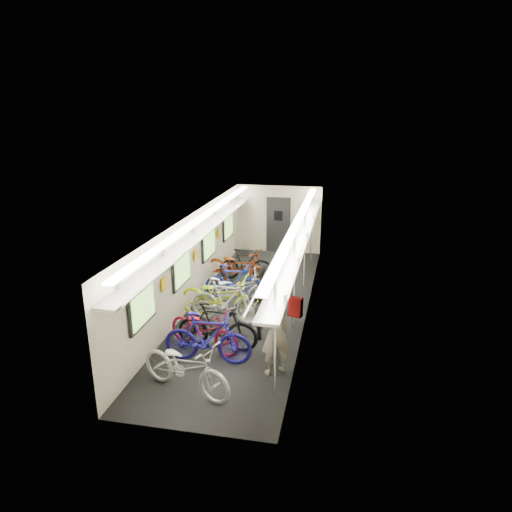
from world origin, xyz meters
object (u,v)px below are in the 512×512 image
at_px(bicycle_0, 186,367).
at_px(passenger_mid, 265,302).
at_px(passenger_near, 275,335).
at_px(bicycle_1, 208,338).
at_px(backpack, 296,307).

distance_m(bicycle_0, passenger_mid, 2.59).
bearing_deg(passenger_near, passenger_mid, -108.72).
xyz_separation_m(bicycle_1, passenger_mid, (0.93, 1.30, 0.32)).
bearing_deg(backpack, passenger_near, -117.60).
relative_size(bicycle_1, passenger_mid, 1.05).
bearing_deg(passenger_mid, bicycle_0, 74.13).
bearing_deg(passenger_mid, passenger_near, 115.27).
distance_m(bicycle_1, passenger_mid, 1.63).
relative_size(passenger_mid, backpack, 4.55).
xyz_separation_m(passenger_near, backpack, (0.34, 0.33, 0.46)).
relative_size(bicycle_0, backpack, 5.13).
distance_m(bicycle_0, passenger_near, 1.77).
relative_size(bicycle_1, backpack, 4.77).
xyz_separation_m(bicycle_1, backpack, (1.73, 0.21, 0.74)).
relative_size(passenger_near, backpack, 4.32).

